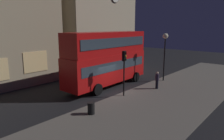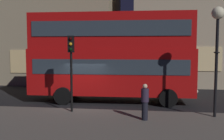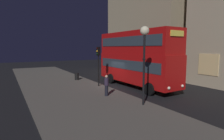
% 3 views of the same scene
% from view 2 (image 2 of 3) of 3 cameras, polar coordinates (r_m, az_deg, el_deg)
% --- Properties ---
extents(ground_plane, '(80.00, 80.00, 0.00)m').
position_cam_2_polar(ground_plane, '(15.62, -6.19, -7.91)').
color(ground_plane, black).
extents(sidewalk_slab, '(44.00, 7.57, 0.12)m').
position_cam_2_polar(sidewalk_slab, '(11.20, -12.14, -12.81)').
color(sidewalk_slab, '#5B564F').
rests_on(sidewalk_slab, ground).
extents(building_plain_facade, '(12.28, 9.17, 15.36)m').
position_cam_2_polar(building_plain_facade, '(27.72, 18.37, 13.39)').
color(building_plain_facade, tan).
rests_on(building_plain_facade, ground).
extents(double_decker_bus, '(10.35, 2.92, 5.55)m').
position_cam_2_polar(double_decker_bus, '(16.67, -0.16, 3.69)').
color(double_decker_bus, '#B20F0F').
rests_on(double_decker_bus, ground).
extents(traffic_light_near_kerb, '(0.35, 0.38, 3.92)m').
position_cam_2_polar(traffic_light_near_kerb, '(13.70, -8.82, 2.72)').
color(traffic_light_near_kerb, black).
rests_on(traffic_light_near_kerb, sidewalk_slab).
extents(street_lamp, '(0.60, 0.60, 5.23)m').
position_cam_2_polar(street_lamp, '(13.45, 21.81, 7.97)').
color(street_lamp, black).
rests_on(street_lamp, sidewalk_slab).
extents(pedestrian, '(0.35, 0.35, 1.68)m').
position_cam_2_polar(pedestrian, '(12.24, 7.10, -6.77)').
color(pedestrian, black).
rests_on(pedestrian, sidewalk_slab).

